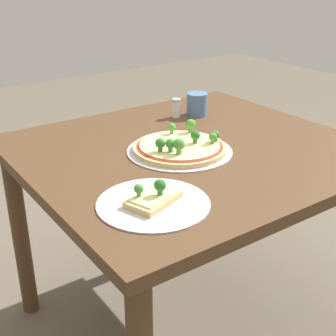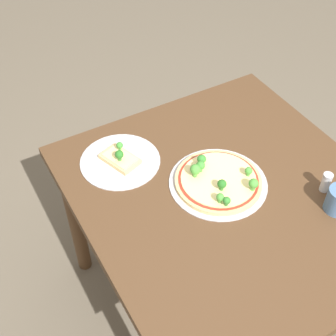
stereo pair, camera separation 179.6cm
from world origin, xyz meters
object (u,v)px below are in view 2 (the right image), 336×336
at_px(pizza_tray_whole, 218,181).
at_px(pizza_tray_slice, 120,159).
at_px(dining_table, 228,211).
at_px(condiment_shaker, 326,182).

distance_m(pizza_tray_whole, pizza_tray_slice, 0.35).
xyz_separation_m(dining_table, pizza_tray_slice, (-0.31, -0.25, 0.11)).
relative_size(dining_table, condiment_shaker, 14.55).
relative_size(dining_table, pizza_tray_whole, 3.17).
height_order(pizza_tray_whole, condiment_shaker, pizza_tray_whole).
height_order(dining_table, pizza_tray_whole, pizza_tray_whole).
bearing_deg(dining_table, condiment_shaker, 62.80).
bearing_deg(condiment_shaker, dining_table, -117.20).
height_order(dining_table, pizza_tray_slice, pizza_tray_slice).
xyz_separation_m(pizza_tray_slice, condiment_shaker, (0.45, 0.52, 0.03)).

